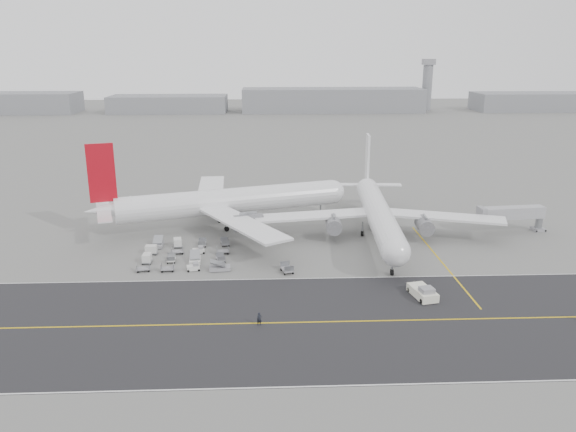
{
  "coord_description": "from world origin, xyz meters",
  "views": [
    {
      "loc": [
        -1.99,
        -89.74,
        37.24
      ],
      "look_at": [
        2.3,
        12.0,
        6.83
      ],
      "focal_mm": 35.0,
      "sensor_mm": 36.0,
      "label": 1
    }
  ],
  "objects_px": {
    "jet_bridge": "(512,214)",
    "ground_crew_a": "(259,319)",
    "control_tower": "(427,84)",
    "airliner_a": "(224,202)",
    "airliner_b": "(378,213)",
    "pushback_tug": "(423,292)"
  },
  "relations": [
    {
      "from": "airliner_b",
      "to": "pushback_tug",
      "type": "xyz_separation_m",
      "value": [
        1.41,
        -29.73,
        -4.26
      ]
    },
    {
      "from": "airliner_a",
      "to": "airliner_b",
      "type": "relative_size",
      "value": 1.07
    },
    {
      "from": "control_tower",
      "to": "ground_crew_a",
      "type": "height_order",
      "value": "control_tower"
    },
    {
      "from": "control_tower",
      "to": "jet_bridge",
      "type": "height_order",
      "value": "control_tower"
    },
    {
      "from": "jet_bridge",
      "to": "control_tower",
      "type": "bearing_deg",
      "value": 72.8
    },
    {
      "from": "airliner_a",
      "to": "ground_crew_a",
      "type": "height_order",
      "value": "airliner_a"
    },
    {
      "from": "jet_bridge",
      "to": "ground_crew_a",
      "type": "distance_m",
      "value": 66.18
    },
    {
      "from": "control_tower",
      "to": "pushback_tug",
      "type": "height_order",
      "value": "control_tower"
    },
    {
      "from": "airliner_b",
      "to": "pushback_tug",
      "type": "distance_m",
      "value": 30.07
    },
    {
      "from": "airliner_b",
      "to": "airliner_a",
      "type": "bearing_deg",
      "value": 169.62
    },
    {
      "from": "airliner_a",
      "to": "control_tower",
      "type": "bearing_deg",
      "value": -42.17
    },
    {
      "from": "airliner_b",
      "to": "ground_crew_a",
      "type": "height_order",
      "value": "airliner_b"
    },
    {
      "from": "airliner_a",
      "to": "ground_crew_a",
      "type": "bearing_deg",
      "value": 172.57
    },
    {
      "from": "airliner_a",
      "to": "airliner_b",
      "type": "distance_m",
      "value": 32.92
    },
    {
      "from": "control_tower",
      "to": "airliner_a",
      "type": "distance_m",
      "value": 262.45
    },
    {
      "from": "pushback_tug",
      "to": "ground_crew_a",
      "type": "relative_size",
      "value": 3.92
    },
    {
      "from": "control_tower",
      "to": "pushback_tug",
      "type": "bearing_deg",
      "value": -105.73
    },
    {
      "from": "airliner_b",
      "to": "ground_crew_a",
      "type": "relative_size",
      "value": 26.51
    },
    {
      "from": "pushback_tug",
      "to": "ground_crew_a",
      "type": "bearing_deg",
      "value": -174.05
    },
    {
      "from": "airliner_a",
      "to": "airliner_b",
      "type": "bearing_deg",
      "value": -121.49
    },
    {
      "from": "control_tower",
      "to": "airliner_b",
      "type": "distance_m",
      "value": 258.4
    },
    {
      "from": "airliner_b",
      "to": "jet_bridge",
      "type": "relative_size",
      "value": 3.42
    }
  ]
}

